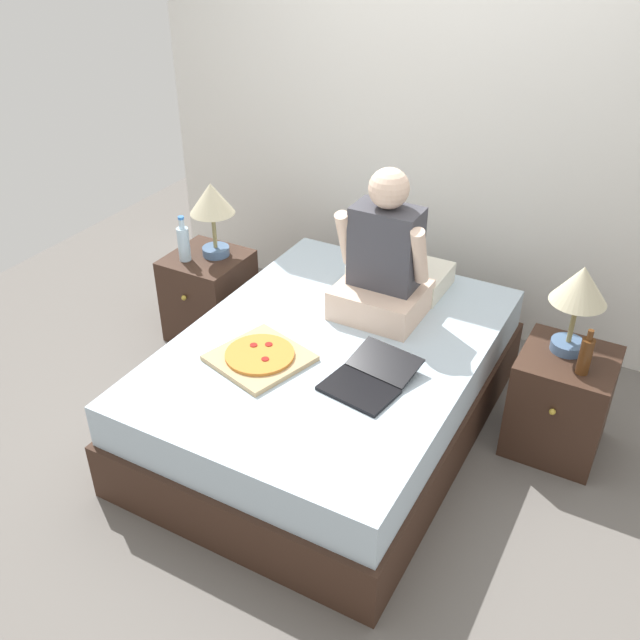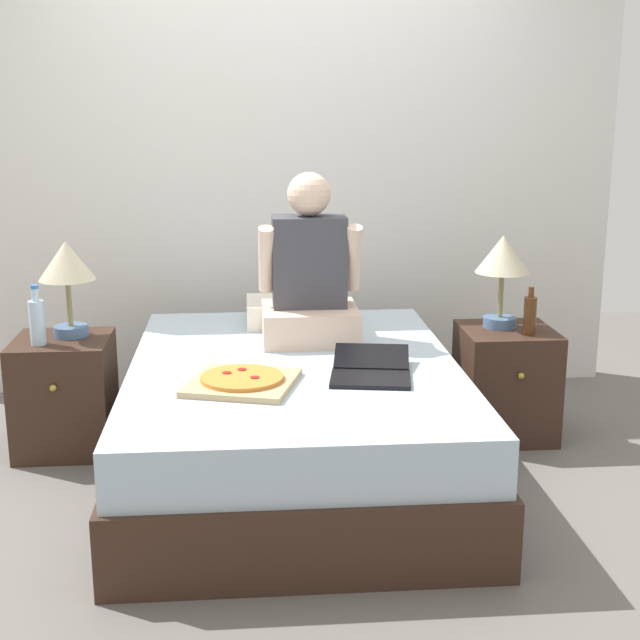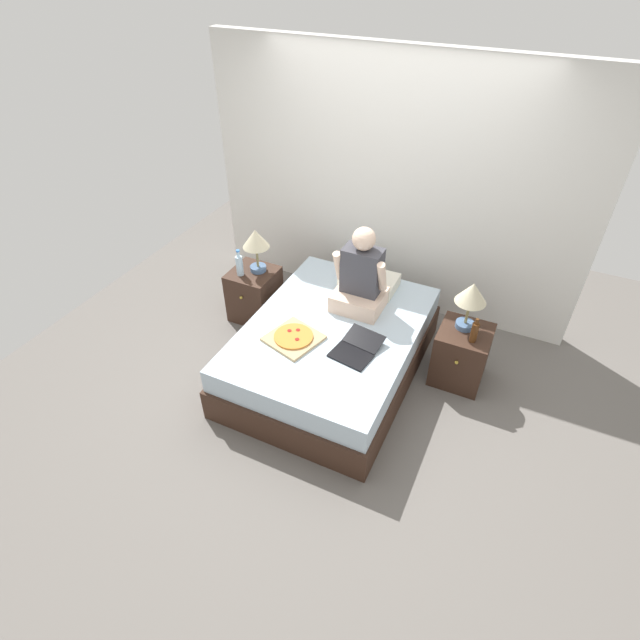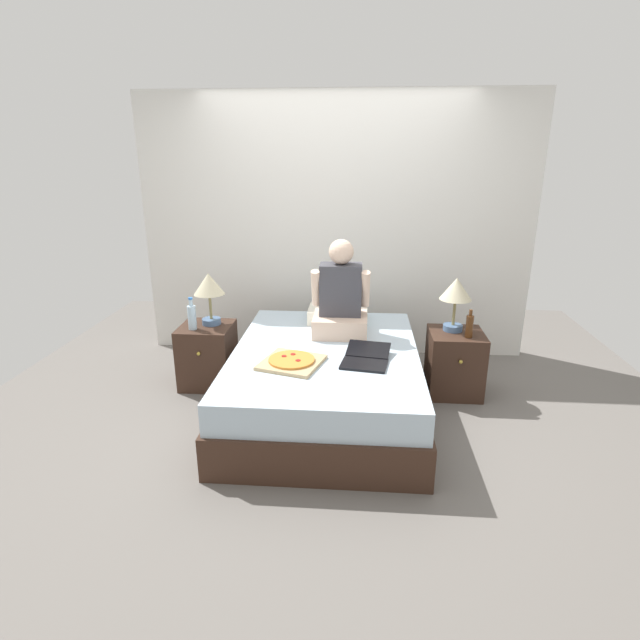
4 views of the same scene
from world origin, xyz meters
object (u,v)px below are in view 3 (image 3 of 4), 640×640
(lamp_on_right_nightstand, at_px, (471,296))
(laptop, at_px, (355,350))
(person_seated, at_px, (361,279))
(lamp_on_left_nightstand, at_px, (256,242))
(pizza_box, at_px, (294,338))
(bed, at_px, (332,349))
(water_bottle, at_px, (239,265))
(nightstand_right, at_px, (461,355))
(beer_bottle, at_px, (474,332))
(nightstand_left, at_px, (255,294))

(lamp_on_right_nightstand, xyz_separation_m, laptop, (-0.73, -0.68, -0.33))
(person_seated, bearing_deg, lamp_on_left_nightstand, 175.92)
(laptop, relative_size, pizza_box, 0.93)
(laptop, bearing_deg, person_seated, 109.06)
(bed, xyz_separation_m, water_bottle, (-1.14, 0.32, 0.40))
(lamp_on_right_nightstand, bearing_deg, person_seated, -175.14)
(nightstand_right, height_order, pizza_box, pizza_box)
(nightstand_right, relative_size, beer_bottle, 2.35)
(nightstand_left, bearing_deg, lamp_on_right_nightstand, 1.37)
(bed, relative_size, person_seated, 2.52)
(lamp_on_left_nightstand, bearing_deg, nightstand_right, -1.38)
(pizza_box, bearing_deg, nightstand_right, 28.83)
(nightstand_left, distance_m, laptop, 1.53)
(nightstand_left, bearing_deg, bed, -21.24)
(beer_bottle, bearing_deg, nightstand_left, 177.39)
(beer_bottle, xyz_separation_m, pizza_box, (-1.35, -0.61, -0.10))
(nightstand_right, bearing_deg, pizza_box, -151.17)
(lamp_on_right_nightstand, height_order, pizza_box, lamp_on_right_nightstand)
(nightstand_left, relative_size, person_seated, 0.69)
(lamp_on_left_nightstand, distance_m, pizza_box, 1.15)
(nightstand_right, xyz_separation_m, laptop, (-0.76, -0.63, 0.27))
(pizza_box, bearing_deg, beer_bottle, 24.14)
(bed, height_order, lamp_on_left_nightstand, lamp_on_left_nightstand)
(nightstand_right, bearing_deg, nightstand_left, 180.00)
(bed, height_order, person_seated, person_seated)
(water_bottle, xyz_separation_m, lamp_on_right_nightstand, (2.17, 0.14, 0.22))
(pizza_box, bearing_deg, bed, 52.93)
(nightstand_left, height_order, lamp_on_right_nightstand, lamp_on_right_nightstand)
(lamp_on_right_nightstand, relative_size, pizza_box, 0.91)
(nightstand_left, bearing_deg, pizza_box, -40.09)
(person_seated, distance_m, pizza_box, 0.79)
(water_bottle, bearing_deg, person_seated, 2.79)
(lamp_on_right_nightstand, xyz_separation_m, beer_bottle, (0.10, -0.15, -0.23))
(lamp_on_left_nightstand, bearing_deg, bed, -24.37)
(nightstand_right, xyz_separation_m, lamp_on_right_nightstand, (-0.03, 0.05, 0.60))
(nightstand_left, xyz_separation_m, lamp_on_left_nightstand, (0.04, 0.05, 0.60))
(nightstand_right, xyz_separation_m, person_seated, (-0.97, -0.03, 0.54))
(lamp_on_left_nightstand, height_order, beer_bottle, lamp_on_left_nightstand)
(water_bottle, height_order, laptop, water_bottle)
(water_bottle, distance_m, laptop, 1.54)
(nightstand_left, xyz_separation_m, pizza_box, (0.84, -0.71, 0.27))
(bed, relative_size, pizza_box, 3.96)
(lamp_on_left_nightstand, relative_size, nightstand_right, 0.83)
(nightstand_right, height_order, laptop, laptop)
(nightstand_left, distance_m, water_bottle, 0.40)
(pizza_box, bearing_deg, lamp_on_left_nightstand, 136.58)
(water_bottle, xyz_separation_m, pizza_box, (0.92, -0.62, -0.11))
(bed, distance_m, laptop, 0.47)
(person_seated, bearing_deg, beer_bottle, -3.88)
(laptop, bearing_deg, beer_bottle, 32.50)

